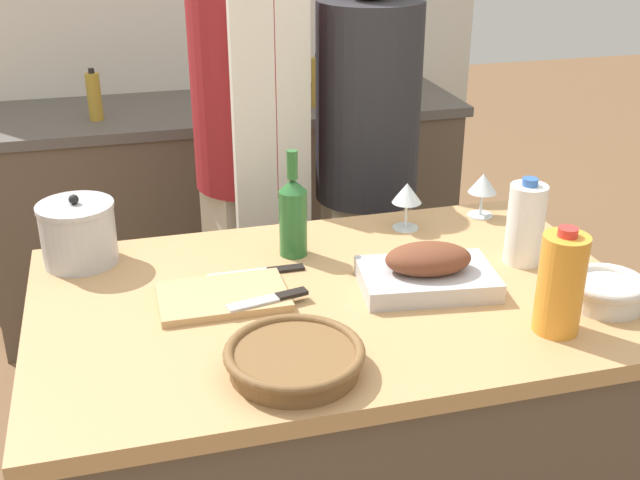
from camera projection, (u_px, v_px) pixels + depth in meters
name	position (u px, v px, depth m)	size (l,w,h in m)	color
kitchen_island	(333.00, 451.00, 2.01)	(1.36, 0.86, 0.90)	brown
back_counter	(228.00, 207.00, 3.48)	(1.96, 0.60, 0.91)	brown
back_wall	(207.00, 2.00, 3.44)	(2.46, 0.10, 2.55)	silver
roasting_pan	(427.00, 271.00, 1.84)	(0.33, 0.24, 0.11)	#BCBCC1
wicker_basket	(294.00, 358.00, 1.53)	(0.27, 0.27, 0.05)	brown
cutting_board	(223.00, 297.00, 1.80)	(0.29, 0.19, 0.02)	tan
stock_pot	(78.00, 233.00, 1.95)	(0.19, 0.19, 0.18)	#B7B7BC
mixing_bowl	(607.00, 290.00, 1.77)	(0.17, 0.17, 0.07)	beige
juice_jug	(561.00, 283.00, 1.64)	(0.10, 0.10, 0.23)	orange
milk_jug	(525.00, 224.00, 1.94)	(0.09, 0.09, 0.22)	white
wine_bottle_green	(293.00, 215.00, 1.98)	(0.07, 0.07, 0.27)	#28662D
wine_glass_left	(483.00, 185.00, 2.21)	(0.08, 0.08, 0.12)	silver
wine_glass_right	(407.00, 195.00, 2.13)	(0.08, 0.08, 0.13)	silver
knife_chef	(260.00, 272.00, 1.92)	(0.23, 0.03, 0.01)	#B7B7BC
knife_paring	(271.00, 299.00, 1.77)	(0.19, 0.07, 0.01)	#B7B7BC
condiment_bottle_tall	(94.00, 96.00, 3.05)	(0.05, 0.05, 0.20)	#B28E2D
condiment_bottle_short	(318.00, 82.00, 3.23)	(0.05, 0.05, 0.22)	#B28E2D
person_cook_aproned	(248.00, 144.00, 2.54)	(0.35, 0.37, 1.78)	beige
person_cook_guest	(367.00, 164.00, 2.68)	(0.34, 0.34, 1.61)	beige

